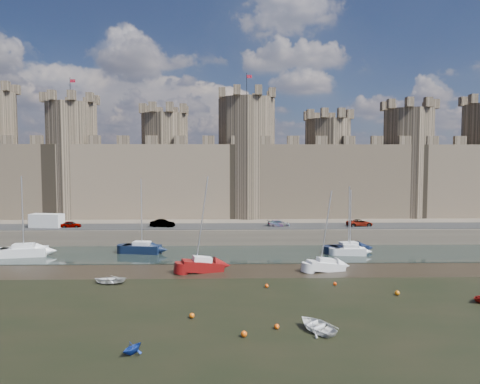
{
  "coord_description": "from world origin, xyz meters",
  "views": [
    {
      "loc": [
        -1.4,
        -36.06,
        12.75
      ],
      "look_at": [
        0.05,
        22.0,
        9.01
      ],
      "focal_mm": 32.0,
      "sensor_mm": 36.0,
      "label": 1
    }
  ],
  "objects_px": {
    "car_0": "(71,224)",
    "car_3": "(360,223)",
    "car_2": "(279,223)",
    "van": "(47,221)",
    "sailboat_2": "(350,250)",
    "sailboat_0": "(24,251)",
    "sailboat_4": "(202,265)",
    "sailboat_5": "(326,265)",
    "sailboat_1": "(142,248)",
    "car_1": "(163,223)",
    "sailboat_3": "(349,248)",
    "dinghy_1": "(132,348)"
  },
  "relations": [
    {
      "from": "car_0",
      "to": "car_3",
      "type": "xyz_separation_m",
      "value": [
        47.28,
        0.28,
        0.05
      ]
    },
    {
      "from": "car_2",
      "to": "car_3",
      "type": "relative_size",
      "value": 0.88
    },
    {
      "from": "van",
      "to": "sailboat_2",
      "type": "relative_size",
      "value": 0.56
    },
    {
      "from": "car_2",
      "to": "sailboat_2",
      "type": "distance_m",
      "value": 14.29
    },
    {
      "from": "sailboat_0",
      "to": "sailboat_4",
      "type": "xyz_separation_m",
      "value": [
        25.19,
        -8.81,
        -0.03
      ]
    },
    {
      "from": "sailboat_5",
      "to": "car_0",
      "type": "bearing_deg",
      "value": 139.09
    },
    {
      "from": "van",
      "to": "sailboat_0",
      "type": "distance_m",
      "value": 10.94
    },
    {
      "from": "car_3",
      "to": "sailboat_1",
      "type": "distance_m",
      "value": 35.31
    },
    {
      "from": "car_0",
      "to": "sailboat_1",
      "type": "height_order",
      "value": "sailboat_1"
    },
    {
      "from": "sailboat_0",
      "to": "sailboat_1",
      "type": "distance_m",
      "value": 15.99
    },
    {
      "from": "car_0",
      "to": "sailboat_2",
      "type": "bearing_deg",
      "value": -107.21
    },
    {
      "from": "sailboat_4",
      "to": "sailboat_5",
      "type": "distance_m",
      "value": 14.78
    },
    {
      "from": "car_2",
      "to": "sailboat_4",
      "type": "distance_m",
      "value": 22.84
    },
    {
      "from": "sailboat_5",
      "to": "sailboat_1",
      "type": "bearing_deg",
      "value": 142.72
    },
    {
      "from": "sailboat_0",
      "to": "car_1",
      "type": "bearing_deg",
      "value": 19.49
    },
    {
      "from": "car_1",
      "to": "sailboat_3",
      "type": "relative_size",
      "value": 0.41
    },
    {
      "from": "car_0",
      "to": "car_2",
      "type": "distance_m",
      "value": 33.87
    },
    {
      "from": "van",
      "to": "sailboat_3",
      "type": "distance_m",
      "value": 47.77
    },
    {
      "from": "car_0",
      "to": "car_1",
      "type": "relative_size",
      "value": 0.81
    },
    {
      "from": "car_1",
      "to": "van",
      "type": "bearing_deg",
      "value": 98.22
    },
    {
      "from": "sailboat_3",
      "to": "sailboat_4",
      "type": "bearing_deg",
      "value": -163.83
    },
    {
      "from": "sailboat_2",
      "to": "sailboat_4",
      "type": "bearing_deg",
      "value": -150.69
    },
    {
      "from": "car_1",
      "to": "sailboat_2",
      "type": "relative_size",
      "value": 0.43
    },
    {
      "from": "car_3",
      "to": "dinghy_1",
      "type": "bearing_deg",
      "value": 139.03
    },
    {
      "from": "sailboat_3",
      "to": "sailboat_5",
      "type": "height_order",
      "value": "sailboat_5"
    },
    {
      "from": "sailboat_1",
      "to": "sailboat_5",
      "type": "relative_size",
      "value": 1.1
    },
    {
      "from": "sailboat_1",
      "to": "car_2",
      "type": "bearing_deg",
      "value": 33.7
    },
    {
      "from": "dinghy_1",
      "to": "sailboat_3",
      "type": "bearing_deg",
      "value": -90.76
    },
    {
      "from": "sailboat_1",
      "to": "car_1",
      "type": "bearing_deg",
      "value": 89.41
    },
    {
      "from": "sailboat_1",
      "to": "sailboat_5",
      "type": "bearing_deg",
      "value": -13.64
    },
    {
      "from": "car_0",
      "to": "car_2",
      "type": "relative_size",
      "value": 0.85
    },
    {
      "from": "sailboat_1",
      "to": "sailboat_5",
      "type": "xyz_separation_m",
      "value": [
        24.08,
        -10.47,
        -0.13
      ]
    },
    {
      "from": "sailboat_3",
      "to": "car_2",
      "type": "bearing_deg",
      "value": 123.35
    },
    {
      "from": "car_3",
      "to": "sailboat_2",
      "type": "distance_m",
      "value": 12.01
    },
    {
      "from": "sailboat_2",
      "to": "sailboat_4",
      "type": "height_order",
      "value": "sailboat_4"
    },
    {
      "from": "sailboat_1",
      "to": "sailboat_3",
      "type": "distance_m",
      "value": 29.71
    },
    {
      "from": "car_3",
      "to": "sailboat_0",
      "type": "bearing_deg",
      "value": 95.16
    },
    {
      "from": "sailboat_1",
      "to": "sailboat_3",
      "type": "bearing_deg",
      "value": 9.44
    },
    {
      "from": "van",
      "to": "sailboat_3",
      "type": "relative_size",
      "value": 0.54
    },
    {
      "from": "car_1",
      "to": "sailboat_3",
      "type": "xyz_separation_m",
      "value": [
        28.11,
        -8.93,
        -2.4
      ]
    },
    {
      "from": "car_2",
      "to": "sailboat_0",
      "type": "height_order",
      "value": "sailboat_0"
    },
    {
      "from": "sailboat_5",
      "to": "sailboat_3",
      "type": "bearing_deg",
      "value": 47.41
    },
    {
      "from": "sailboat_1",
      "to": "sailboat_3",
      "type": "xyz_separation_m",
      "value": [
        29.71,
        -0.22,
        -0.08
      ]
    },
    {
      "from": "sailboat_0",
      "to": "sailboat_5",
      "type": "bearing_deg",
      "value": -23.68
    },
    {
      "from": "car_3",
      "to": "car_1",
      "type": "bearing_deg",
      "value": 83.48
    },
    {
      "from": "van",
      "to": "dinghy_1",
      "type": "distance_m",
      "value": 47.51
    },
    {
      "from": "car_3",
      "to": "sailboat_3",
      "type": "bearing_deg",
      "value": 147.49
    },
    {
      "from": "car_2",
      "to": "sailboat_3",
      "type": "distance_m",
      "value": 13.21
    },
    {
      "from": "car_0",
      "to": "sailboat_4",
      "type": "xyz_separation_m",
      "value": [
        22.49,
        -19.17,
        -2.23
      ]
    },
    {
      "from": "car_1",
      "to": "sailboat_4",
      "type": "distance_m",
      "value": 20.87
    }
  ]
}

